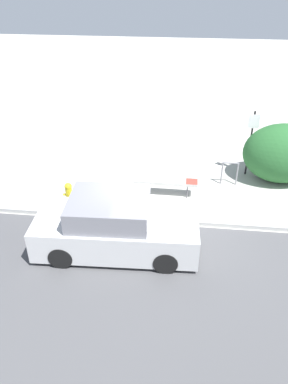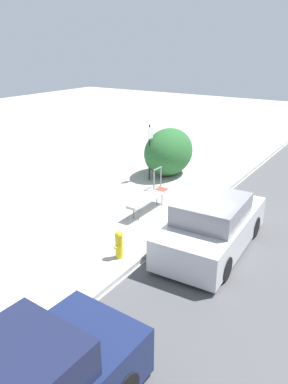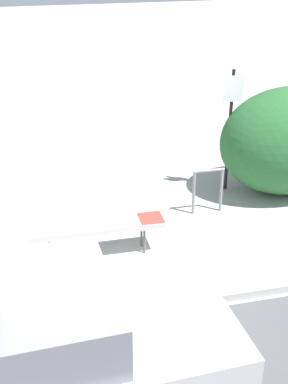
# 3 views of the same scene
# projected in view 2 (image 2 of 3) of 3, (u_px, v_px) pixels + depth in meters

# --- Properties ---
(ground_plane) EXTENTS (60.00, 60.00, 0.00)m
(ground_plane) POSITION_uv_depth(u_px,v_px,m) (185.00, 224.00, 11.73)
(ground_plane) COLOR #ADAAA3
(curb) EXTENTS (60.00, 0.20, 0.13)m
(curb) POSITION_uv_depth(u_px,v_px,m) (186.00, 222.00, 11.70)
(curb) COLOR #B7B7B2
(curb) RESTS_ON ground_plane
(bench) EXTENTS (2.04, 0.39, 0.55)m
(bench) POSITION_uv_depth(u_px,v_px,m) (149.00, 198.00, 12.39)
(bench) COLOR #515156
(bench) RESTS_ON ground_plane
(bike_rack) EXTENTS (0.55, 0.06, 0.83)m
(bike_rack) POSITION_uv_depth(u_px,v_px,m) (157.00, 176.00, 14.47)
(bike_rack) COLOR gray
(bike_rack) RESTS_ON ground_plane
(sign_post) EXTENTS (0.36, 0.08, 2.30)m
(sign_post) POSITION_uv_depth(u_px,v_px,m) (150.00, 147.00, 15.05)
(sign_post) COLOR black
(sign_post) RESTS_ON ground_plane
(fire_hydrant) EXTENTS (0.36, 0.22, 0.77)m
(fire_hydrant) POSITION_uv_depth(u_px,v_px,m) (119.00, 244.00, 9.72)
(fire_hydrant) COLOR gold
(fire_hydrant) RESTS_ON ground_plane
(shrub_hedge) EXTENTS (2.59, 1.85, 2.00)m
(shrub_hedge) POSITION_uv_depth(u_px,v_px,m) (169.00, 152.00, 15.86)
(shrub_hedge) COLOR #28602D
(shrub_hedge) RESTS_ON ground_plane
(parked_car_near) EXTENTS (4.18, 1.94, 1.51)m
(parked_car_near) POSITION_uv_depth(u_px,v_px,m) (212.00, 226.00, 10.07)
(parked_car_near) COLOR black
(parked_car_near) RESTS_ON ground_plane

